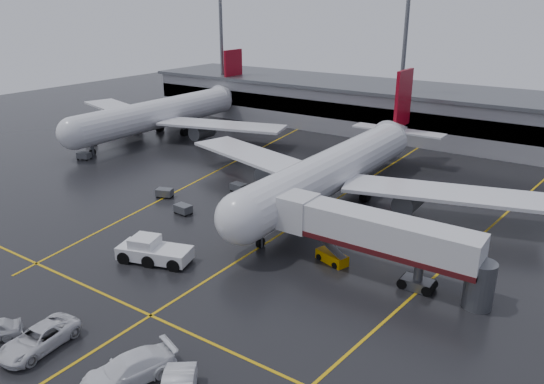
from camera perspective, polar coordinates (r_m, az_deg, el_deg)
The scene contains 20 objects.
ground at distance 58.74m, azimuth 2.72°, elevation -3.49°, with size 220.00×220.00×0.00m, color black.
apron_line_centre at distance 58.74m, azimuth 2.72°, elevation -3.48°, with size 0.25×90.00×0.02m, color gold.
apron_line_stop at distance 43.74m, azimuth -13.09°, elevation -12.96°, with size 60.00×0.25×0.02m, color gold.
apron_line_left at distance 77.41m, azimuth -5.99°, elevation 2.34°, with size 0.25×70.00×0.02m, color gold.
apron_line_right at distance 61.49m, azimuth 22.30°, elevation -3.94°, with size 0.25×70.00×0.02m, color gold.
terminal at distance 99.83m, azimuth 17.59°, elevation 8.11°, with size 122.00×19.00×8.60m.
light_mast_left at distance 114.69m, azimuth -5.51°, elevation 15.52°, with size 3.00×1.20×25.45m.
light_mast_mid at distance 94.38m, azimuth 14.15°, elevation 14.05°, with size 3.00×1.20×25.45m.
main_airliner at distance 65.23m, azimuth 7.28°, elevation 2.75°, with size 48.80×45.60×14.10m.
second_airliner at distance 99.28m, azimuth -11.52°, elevation 8.51°, with size 48.80×45.60×14.10m.
jet_bridge at distance 47.33m, azimuth 11.23°, elevation -4.72°, with size 19.90×3.40×6.05m.
pushback_tractor at distance 51.51m, azimuth -12.84°, elevation -6.34°, with size 7.52×4.82×2.50m.
belt_loader at distance 50.58m, azimuth 6.55°, elevation -7.07°, with size 3.52×2.35×2.06m.
service_van_a at distance 42.21m, azimuth -24.06°, elevation -14.37°, with size 2.72×5.90×1.64m, color silver.
service_van_b at distance 37.19m, azimuth -15.39°, elevation -18.14°, with size 2.56×6.29×1.82m, color white.
baggage_cart_a at distance 62.07m, azimuth -9.66°, elevation -1.81°, with size 2.11×1.48×1.12m.
baggage_cart_b at distance 67.73m, azimuth -11.63°, elevation -0.05°, with size 2.34×1.95×1.12m.
baggage_cart_c at distance 68.43m, azimuth -3.67°, elevation 0.55°, with size 2.14×1.53×1.12m.
baggage_cart_d at distance 96.20m, azimuth -19.14°, elevation 5.24°, with size 2.20×1.64×1.12m.
baggage_cart_e at distance 87.58m, azimuth -19.80°, elevation 3.77°, with size 2.28×1.79×1.12m.
Camera 1 is at (28.08, -45.93, 23.51)m, focal length 34.56 mm.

